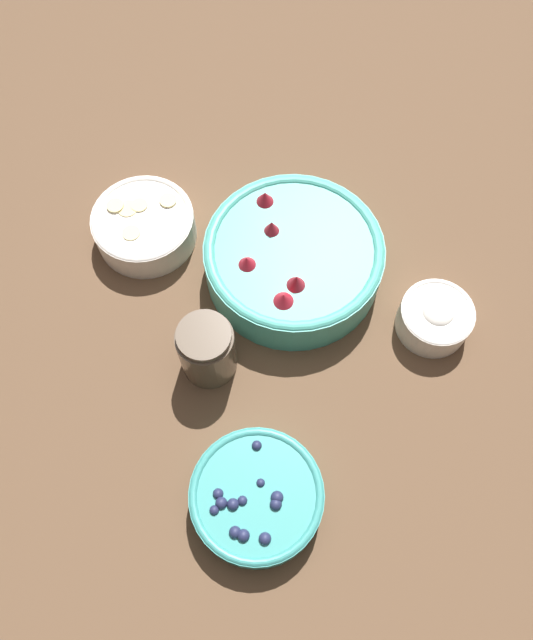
{
  "coord_description": "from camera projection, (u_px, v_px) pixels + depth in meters",
  "views": [
    {
      "loc": [
        -0.39,
        0.25,
        0.84
      ],
      "look_at": [
        -0.08,
        0.06,
        0.05
      ],
      "focal_mm": 35.0,
      "sensor_mm": 36.0,
      "label": 1
    }
  ],
  "objects": [
    {
      "name": "bowl_bananas",
      "position": [
        144.0,
        225.0,
        0.96
      ],
      "size": [
        0.16,
        0.16,
        0.06
      ],
      "color": "white",
      "rests_on": "ground_plane"
    },
    {
      "name": "jar_chocolate",
      "position": [
        207.0,
        351.0,
        0.85
      ],
      "size": [
        0.08,
        0.08,
        0.11
      ],
      "color": "brown",
      "rests_on": "ground_plane"
    },
    {
      "name": "bowl_cream",
      "position": [
        435.0,
        317.0,
        0.89
      ],
      "size": [
        0.1,
        0.1,
        0.06
      ],
      "color": "white",
      "rests_on": "ground_plane"
    },
    {
      "name": "ground_plane",
      "position": [
        271.0,
        275.0,
        0.96
      ],
      "size": [
        4.0,
        4.0,
        0.0
      ],
      "primitive_type": "plane",
      "color": "brown"
    },
    {
      "name": "bowl_strawberries",
      "position": [
        293.0,
        258.0,
        0.92
      ],
      "size": [
        0.26,
        0.26,
        0.09
      ],
      "color": "#47AD9E",
      "rests_on": "ground_plane"
    },
    {
      "name": "bowl_blueberries",
      "position": [
        257.0,
        497.0,
        0.79
      ],
      "size": [
        0.17,
        0.17,
        0.06
      ],
      "color": "teal",
      "rests_on": "ground_plane"
    }
  ]
}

